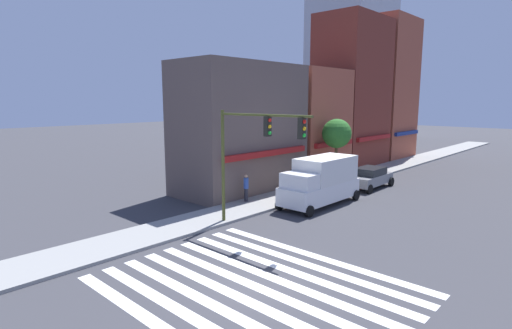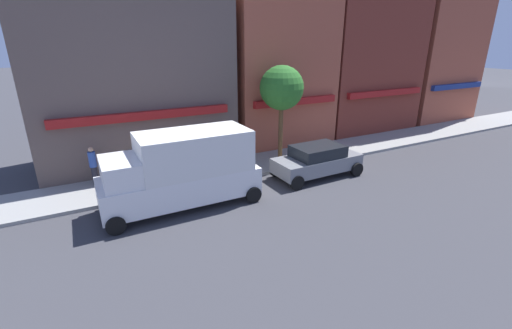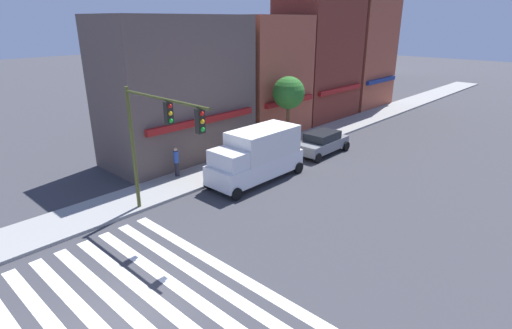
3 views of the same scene
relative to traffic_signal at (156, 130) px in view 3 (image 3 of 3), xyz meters
name	(u,v)px [view 3 (image 3 of 3)]	position (x,y,z in m)	size (l,w,h in m)	color
ground_plane	(128,313)	(-4.38, -4.26, -4.50)	(200.00, 200.00, 0.00)	#38383D
sidewalk_left	(40,232)	(-4.38, 3.24, -4.42)	(120.00, 3.00, 0.15)	gray
crosswalk_stripes	(128,313)	(-4.38, -4.26, -4.49)	(8.13, 10.80, 0.01)	silver
storefront_row	(300,50)	(19.67, 7.24, 1.93)	(32.29, 5.30, 15.79)	brown
traffic_signal	(156,130)	(0.00, 0.00, 0.00)	(0.32, 5.81, 6.14)	#474C1E
box_truck_white	(257,155)	(6.86, 0.44, -2.91)	(6.21, 2.42, 3.04)	white
sedan_grey	(322,142)	(13.58, 0.44, -3.65)	(4.44, 2.02, 1.59)	slate
pedestrian_blue_shirt	(176,161)	(3.81, 4.13, -3.42)	(0.32, 0.32, 1.77)	#23232D
pedestrian_green_top	(258,138)	(10.75, 3.95, -3.42)	(0.32, 0.32, 1.77)	#23232D
fire_hydrant	(213,172)	(4.89, 2.14, -3.88)	(0.24, 0.24, 0.84)	red
street_tree	(289,93)	(13.19, 3.24, -0.48)	(2.32, 2.32, 5.06)	brown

